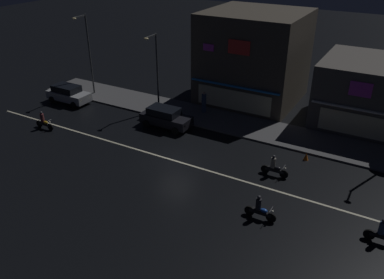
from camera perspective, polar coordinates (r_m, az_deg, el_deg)
The scene contains 15 objects.
ground_plane at distance 28.17m, azimuth -2.32°, elevation -3.15°, with size 140.00×140.00×0.00m, color black.
lane_divider_stripe at distance 28.17m, azimuth -2.32°, elevation -3.14°, with size 36.50×0.16×0.01m, color beige.
sidewalk_far at distance 34.14m, azimuth 4.49°, elevation 2.70°, with size 38.42×4.10×0.14m, color #4C4C4F.
storefront_left_block at distance 36.14m, azimuth 25.82°, elevation 5.89°, with size 9.88×8.09×5.39m.
storefront_center_block at distance 38.27m, azimuth 8.94°, elevation 11.76°, with size 8.79×8.80×8.34m.
streetlamp_west at distance 39.88m, azimuth -14.90°, elevation 12.55°, with size 0.44×1.64×7.72m.
streetlamp_mid at distance 34.91m, azimuth -5.30°, elevation 10.52°, with size 0.44×1.64×6.88m.
pedestrian_on_sidewalk at distance 35.38m, azimuth 1.73°, elevation 5.34°, with size 0.42×0.42×1.88m.
parked_car_near_kerb at distance 39.68m, azimuth -17.50°, elevation 6.36°, with size 4.30×1.98×1.67m.
parked_car_trailing at distance 32.90m, azimuth -3.85°, elevation 3.26°, with size 4.30×1.98×1.67m.
motorcycle_lead at distance 34.83m, azimuth -20.71°, elevation 2.45°, with size 1.90×0.60×1.52m.
motorcycle_following at distance 22.84m, azimuth 9.79°, elevation -9.91°, with size 1.90×0.60×1.52m.
motorcycle_opposite_lane at distance 23.17m, azimuth 25.91°, elevation -12.13°, with size 1.90×0.60×1.52m.
motorcycle_trailing_far at distance 26.80m, azimuth 11.82°, elevation -3.94°, with size 1.90×0.60×1.52m.
traffic_cone at distance 29.34m, azimuth 16.21°, elevation -2.38°, with size 0.36×0.36×0.55m, color orange.
Camera 1 is at (12.96, -20.46, 14.38)m, focal length 36.80 mm.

